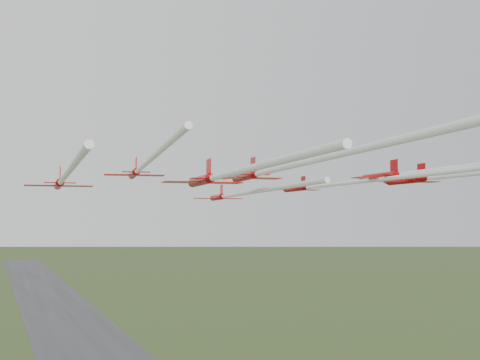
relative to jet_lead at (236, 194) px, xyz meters
name	(u,v)px	position (x,y,z in m)	size (l,w,h in m)	color
runway	(69,323)	(-2.30, 194.85, -51.84)	(38.00, 900.00, 0.04)	#353538
jet_lead	(236,194)	(0.00, 0.00, 0.00)	(13.06, 59.89, 2.70)	#B30406
jet_row2_left	(142,167)	(-18.37, -11.38, 3.04)	(12.34, 57.45, 2.78)	#B30406
jet_row2_right	(346,183)	(9.26, -18.46, 1.09)	(8.09, 63.68, 2.38)	#B30406
jet_row3_left	(63,179)	(-29.56, -20.19, 0.60)	(8.81, 52.44, 2.61)	#B30406
jet_row3_mid	(283,168)	(-6.17, -29.25, 1.95)	(12.53, 64.46, 2.94)	#B30406
jet_row3_right	(447,176)	(21.07, -25.57, 1.93)	(9.55, 47.93, 2.83)	#B30406
jet_row4_left	(219,176)	(-15.11, -32.16, 0.53)	(9.52, 43.86, 2.80)	#B30406
jet_row4_right	(422,172)	(9.28, -34.53, 1.54)	(8.28, 43.28, 2.45)	#B30406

